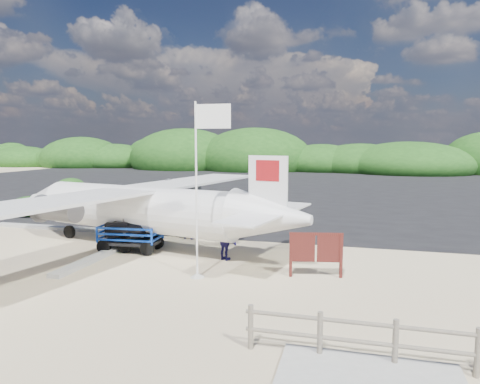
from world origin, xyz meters
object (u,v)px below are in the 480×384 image
object	(u,v)px
aircraft_large	(421,206)
aircraft_small	(231,183)
crew_b	(188,220)
crew_c	(225,241)
baggage_cart	(131,251)
crew_a	(231,223)
flagpole	(197,277)
signboard	(315,277)

from	to	relation	value
aircraft_large	aircraft_small	world-z (taller)	aircraft_large
crew_b	crew_c	size ratio (longest dim) A/B	1.20
baggage_cart	crew_a	distance (m)	4.39
baggage_cart	flagpole	size ratio (longest dim) A/B	0.45
crew_a	crew_c	distance (m)	2.45
signboard	crew_c	distance (m)	3.82
crew_b	aircraft_small	size ratio (longest dim) A/B	0.28
crew_b	aircraft_large	bearing A→B (deg)	-117.33
crew_b	aircraft_small	distance (m)	26.96
crew_b	crew_c	xyz separation A→B (m)	(2.77, -3.15, -0.15)
aircraft_small	crew_b	bearing A→B (deg)	66.62
signboard	crew_c	size ratio (longest dim) A/B	1.28
baggage_cart	crew_c	xyz separation A→B (m)	(4.20, -0.29, 0.74)
baggage_cart	aircraft_small	xyz separation A→B (m)	(-4.06, 29.23, 0.00)
baggage_cart	crew_c	distance (m)	4.27
signboard	aircraft_large	xyz separation A→B (m)	(5.84, 18.23, 0.00)
crew_a	signboard	bearing A→B (deg)	113.82
baggage_cart	crew_c	world-z (taller)	crew_c
aircraft_large	baggage_cart	bearing A→B (deg)	63.13
flagpole	crew_a	world-z (taller)	flagpole
crew_a	crew_b	distance (m)	2.42
flagpole	aircraft_small	world-z (taller)	flagpole
aircraft_large	aircraft_small	xyz separation A→B (m)	(-17.65, 12.51, 0.00)
signboard	crew_b	xyz separation A→B (m)	(-6.32, 4.37, 0.88)
aircraft_small	signboard	bearing A→B (deg)	75.87
flagpole	crew_c	bearing A→B (deg)	82.44
crew_c	aircraft_large	xyz separation A→B (m)	(9.39, 17.01, -0.74)
crew_c	signboard	bearing A→B (deg)	-175.49
crew_a	crew_c	size ratio (longest dim) A/B	1.32
signboard	aircraft_small	bearing A→B (deg)	100.34
signboard	crew_b	bearing A→B (deg)	134.66
signboard	crew_a	world-z (taller)	crew_a
flagpole	aircraft_large	xyz separation A→B (m)	(9.69, 19.26, 0.00)
flagpole	crew_b	xyz separation A→B (m)	(-2.47, 5.40, 0.88)
crew_b	aircraft_large	world-z (taller)	aircraft_large
baggage_cart	flagpole	xyz separation A→B (m)	(3.90, -2.54, 0.00)
aircraft_small	flagpole	bearing A→B (deg)	68.93
baggage_cart	signboard	xyz separation A→B (m)	(7.75, -1.51, 0.00)
flagpole	aircraft_large	bearing A→B (deg)	63.30
baggage_cart	aircraft_large	distance (m)	21.54
signboard	crew_c	bearing A→B (deg)	150.38
crew_a	aircraft_small	bearing A→B (deg)	-98.22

